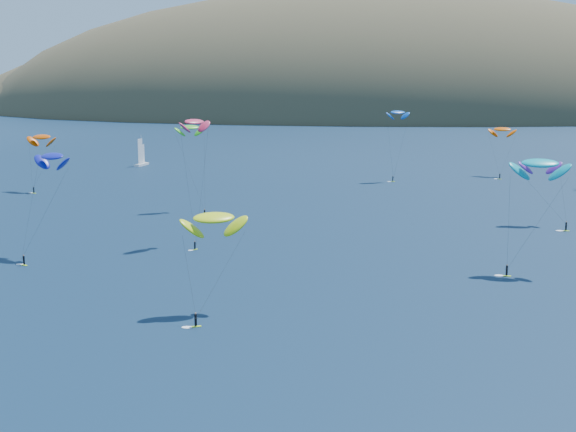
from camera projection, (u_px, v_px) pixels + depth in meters
The scene contains 11 objects.
island at pixel (391, 126), 615.72m from camera, with size 730.00×300.00×210.00m.
sailboat at pixel (142, 163), 287.73m from camera, with size 9.18×7.92×11.06m.
kitesurfer_1 at pixel (42, 137), 228.96m from camera, with size 10.02×9.87×17.94m.
kitesurfer_2 at pixel (214, 218), 116.61m from camera, with size 10.37×13.02×16.38m.
kitesurfer_3 at pixel (190, 128), 198.10m from camera, with size 10.38×14.73×22.50m.
kitesurfer_4 at pixel (398, 112), 248.54m from camera, with size 8.10×7.62×23.22m.
kitesurfer_5 at pixel (540, 163), 138.42m from camera, with size 11.47×8.41×21.65m.
kitesurfer_6 at pixel (540, 162), 181.04m from camera, with size 9.96×11.41×16.63m.
kitesurfer_9 at pixel (194, 122), 159.99m from camera, with size 7.01×11.97×26.47m.
kitesurfer_10 at pixel (52, 156), 150.73m from camera, with size 9.24×14.10×21.08m.
kitesurfer_11 at pixel (502, 129), 260.54m from camera, with size 9.18×13.09×17.41m.
Camera 1 is at (23.73, -60.33, 35.67)m, focal length 50.00 mm.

